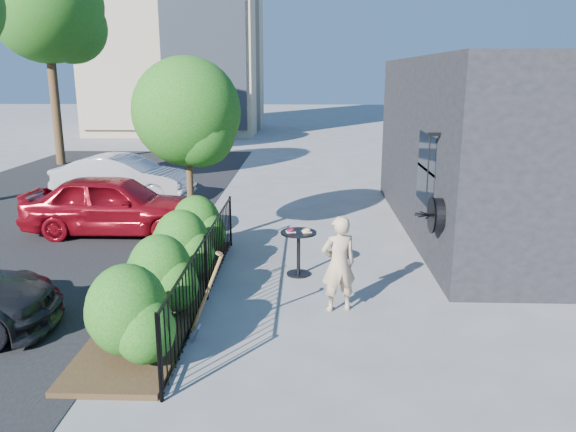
{
  "coord_description": "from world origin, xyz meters",
  "views": [
    {
      "loc": [
        0.14,
        -8.65,
        3.65
      ],
      "look_at": [
        -0.19,
        0.95,
        1.2
      ],
      "focal_mm": 35.0,
      "sensor_mm": 36.0,
      "label": 1
    }
  ],
  "objects_px": {
    "street_tree_far": "(47,13)",
    "shovel": "(205,302)",
    "woman": "(339,264)",
    "car_red": "(115,204)",
    "cafe_table": "(299,245)",
    "car_silver": "(124,178)",
    "patio_tree": "(190,118)"
  },
  "relations": [
    {
      "from": "cafe_table",
      "to": "car_red",
      "type": "relative_size",
      "value": 0.22
    },
    {
      "from": "shovel",
      "to": "car_silver",
      "type": "relative_size",
      "value": 0.33
    },
    {
      "from": "street_tree_far",
      "to": "woman",
      "type": "bearing_deg",
      "value": -53.52
    },
    {
      "from": "car_red",
      "to": "car_silver",
      "type": "bearing_deg",
      "value": 14.73
    },
    {
      "from": "cafe_table",
      "to": "shovel",
      "type": "relative_size",
      "value": 0.66
    },
    {
      "from": "car_red",
      "to": "car_silver",
      "type": "distance_m",
      "value": 3.71
    },
    {
      "from": "street_tree_far",
      "to": "shovel",
      "type": "relative_size",
      "value": 6.16
    },
    {
      "from": "patio_tree",
      "to": "woman",
      "type": "height_order",
      "value": "patio_tree"
    },
    {
      "from": "cafe_table",
      "to": "shovel",
      "type": "bearing_deg",
      "value": -114.84
    },
    {
      "from": "street_tree_far",
      "to": "car_red",
      "type": "height_order",
      "value": "street_tree_far"
    },
    {
      "from": "shovel",
      "to": "car_silver",
      "type": "xyz_separation_m",
      "value": [
        -4.0,
        8.94,
        0.07
      ]
    },
    {
      "from": "shovel",
      "to": "car_silver",
      "type": "distance_m",
      "value": 9.79
    },
    {
      "from": "shovel",
      "to": "car_silver",
      "type": "height_order",
      "value": "car_silver"
    },
    {
      "from": "cafe_table",
      "to": "woman",
      "type": "bearing_deg",
      "value": -67.75
    },
    {
      "from": "woman",
      "to": "cafe_table",
      "type": "bearing_deg",
      "value": -83.68
    },
    {
      "from": "patio_tree",
      "to": "car_silver",
      "type": "xyz_separation_m",
      "value": [
        -3.02,
        4.7,
        -2.1
      ]
    },
    {
      "from": "woman",
      "to": "car_red",
      "type": "xyz_separation_m",
      "value": [
        -4.96,
        4.23,
        -0.07
      ]
    },
    {
      "from": "woman",
      "to": "shovel",
      "type": "relative_size",
      "value": 1.14
    },
    {
      "from": "patio_tree",
      "to": "car_silver",
      "type": "height_order",
      "value": "patio_tree"
    },
    {
      "from": "woman",
      "to": "shovel",
      "type": "xyz_separation_m",
      "value": [
        -1.9,
        -1.13,
        -0.18
      ]
    },
    {
      "from": "woman",
      "to": "car_silver",
      "type": "xyz_separation_m",
      "value": [
        -5.9,
        7.81,
        -0.11
      ]
    },
    {
      "from": "car_red",
      "to": "car_silver",
      "type": "relative_size",
      "value": 1.02
    },
    {
      "from": "street_tree_far",
      "to": "shovel",
      "type": "bearing_deg",
      "value": -60.65
    },
    {
      "from": "patio_tree",
      "to": "car_silver",
      "type": "relative_size",
      "value": 0.98
    },
    {
      "from": "patio_tree",
      "to": "street_tree_far",
      "type": "height_order",
      "value": "street_tree_far"
    },
    {
      "from": "car_red",
      "to": "car_silver",
      "type": "xyz_separation_m",
      "value": [
        -0.94,
        3.58,
        -0.04
      ]
    },
    {
      "from": "woman",
      "to": "car_red",
      "type": "relative_size",
      "value": 0.37
    },
    {
      "from": "cafe_table",
      "to": "woman",
      "type": "xyz_separation_m",
      "value": [
        0.65,
        -1.58,
        0.19
      ]
    },
    {
      "from": "woman",
      "to": "car_silver",
      "type": "distance_m",
      "value": 9.79
    },
    {
      "from": "woman",
      "to": "car_silver",
      "type": "relative_size",
      "value": 0.38
    },
    {
      "from": "street_tree_far",
      "to": "patio_tree",
      "type": "bearing_deg",
      "value": -55.49
    },
    {
      "from": "street_tree_far",
      "to": "cafe_table",
      "type": "xyz_separation_m",
      "value": [
        9.94,
        -12.73,
        -5.34
      ]
    }
  ]
}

